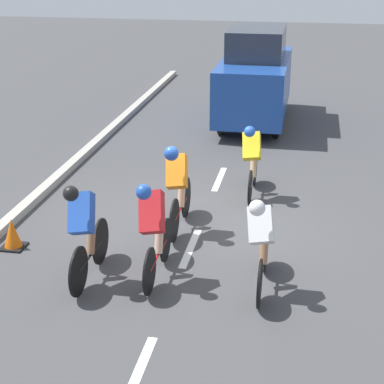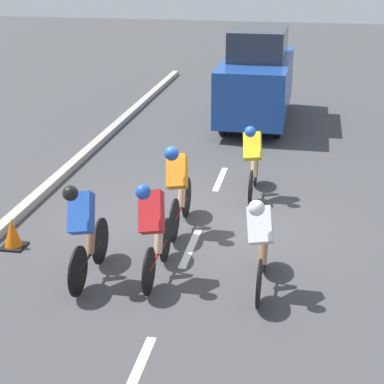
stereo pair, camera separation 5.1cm
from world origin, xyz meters
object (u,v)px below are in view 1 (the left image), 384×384
at_px(cyclist_white, 261,241).
at_px(traffic_cone, 12,234).
at_px(cyclist_red, 154,228).
at_px(support_car, 255,77).
at_px(cyclist_orange, 178,185).
at_px(cyclist_yellow, 252,158).
at_px(cyclist_blue, 84,230).

height_order(cyclist_white, traffic_cone, cyclist_white).
xyz_separation_m(cyclist_red, support_car, (-0.59, -8.88, 0.40)).
distance_m(cyclist_orange, traffic_cone, 2.73).
relative_size(cyclist_red, traffic_cone, 3.40).
bearing_deg(cyclist_orange, support_car, -94.72).
xyz_separation_m(cyclist_yellow, support_car, (0.45, -5.42, 0.45)).
height_order(cyclist_red, support_car, support_car).
xyz_separation_m(cyclist_white, traffic_cone, (3.93, -0.60, -0.51)).
height_order(cyclist_orange, support_car, support_car).
relative_size(cyclist_red, support_car, 0.38).
bearing_deg(cyclist_orange, cyclist_white, 131.08).
bearing_deg(support_car, traffic_cone, 70.08).
relative_size(cyclist_blue, cyclist_white, 0.99).
bearing_deg(support_car, cyclist_white, 95.83).
distance_m(cyclist_orange, support_car, 7.23).
distance_m(cyclist_white, cyclist_red, 1.50).
xyz_separation_m(cyclist_orange, cyclist_red, (-0.00, 1.68, -0.01)).
distance_m(cyclist_yellow, traffic_cone, 4.55).
bearing_deg(traffic_cone, cyclist_orange, -155.10).
bearing_deg(cyclist_red, cyclist_orange, -89.89).
xyz_separation_m(cyclist_yellow, traffic_cone, (3.47, 2.90, -0.51)).
relative_size(cyclist_blue, cyclist_yellow, 1.02).
height_order(cyclist_white, cyclist_red, cyclist_red).
xyz_separation_m(cyclist_blue, support_car, (-1.52, -9.10, 0.41)).
bearing_deg(cyclist_orange, cyclist_yellow, -120.46).
relative_size(cyclist_orange, cyclist_red, 1.03).
distance_m(cyclist_blue, traffic_cone, 1.77).
distance_m(cyclist_blue, cyclist_red, 0.96).
bearing_deg(cyclist_orange, cyclist_red, 90.11).
height_order(cyclist_white, cyclist_yellow, same).
bearing_deg(cyclist_yellow, traffic_cone, 39.92).
xyz_separation_m(cyclist_orange, traffic_cone, (2.42, 1.12, -0.57)).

